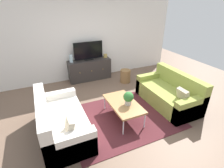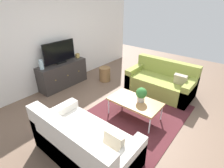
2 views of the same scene
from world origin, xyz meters
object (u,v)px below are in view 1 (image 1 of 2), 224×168
tv_console (90,70)px  mantel_clock (105,56)px  flat_screen_tv (88,51)px  glass_vase (71,59)px  potted_plant (128,98)px  wicker_basket (125,76)px  couch_left_side (59,123)px  couch_right_side (170,94)px  coffee_table (123,104)px

tv_console → mantel_clock: (0.59, 0.00, 0.42)m
tv_console → mantel_clock: 0.72m
flat_screen_tv → glass_vase: 0.62m
potted_plant → wicker_basket: (0.91, 1.81, -0.37)m
tv_console → potted_plant: bearing=-87.7°
couch_left_side → tv_console: (1.41, 2.37, 0.07)m
couch_left_side → potted_plant: couch_left_side is taller
potted_plant → wicker_basket: potted_plant is taller
couch_right_side → tv_console: (-1.47, 2.37, 0.07)m
couch_right_side → mantel_clock: (-0.87, 2.37, 0.48)m
glass_vase → couch_right_side: bearing=-49.1°
tv_console → flat_screen_tv: (0.00, 0.02, 0.65)m
flat_screen_tv → mantel_clock: bearing=-1.9°
potted_plant → glass_vase: glass_vase is taller
flat_screen_tv → mantel_clock: 0.64m
coffee_table → potted_plant: 0.23m
potted_plant → glass_vase: size_ratio=1.27×
flat_screen_tv → mantel_clock: (0.59, -0.02, -0.24)m
potted_plant → coffee_table: bearing=123.9°
flat_screen_tv → glass_vase: flat_screen_tv is taller
flat_screen_tv → tv_console: bearing=-90.0°
couch_right_side → coffee_table: 1.43m
coffee_table → flat_screen_tv: bearing=90.9°
couch_right_side → glass_vase: size_ratio=6.97×
couch_left_side → mantel_clock: size_ratio=13.16×
potted_plant → wicker_basket: 2.06m
couch_left_side → wicker_basket: 2.93m
couch_right_side → coffee_table: bearing=-177.9°
tv_console → mantel_clock: size_ratio=10.97×
couch_left_side → potted_plant: size_ratio=5.49×
flat_screen_tv → coffee_table: bearing=-89.1°
couch_left_side → wicker_basket: size_ratio=3.97×
glass_vase → wicker_basket: bearing=-24.1°
coffee_table → glass_vase: (-0.63, 2.43, 0.44)m
couch_right_side → mantel_clock: 2.58m
coffee_table → wicker_basket: size_ratio=2.54×
flat_screen_tv → glass_vase: size_ratio=3.95×
mantel_clock → wicker_basket: size_ratio=0.30×
couch_right_side → wicker_basket: couch_right_side is taller
couch_right_side → wicker_basket: (-0.45, 1.65, -0.07)m
coffee_table → mantel_clock: 2.52m
flat_screen_tv → couch_right_side: bearing=-58.5°
couch_right_side → potted_plant: 1.40m
coffee_table → tv_console: bearing=90.9°
potted_plant → tv_console: (-0.10, 2.52, -0.24)m
coffee_table → potted_plant: size_ratio=3.51×
couch_right_side → flat_screen_tv: bearing=121.5°
wicker_basket → potted_plant: bearing=-116.7°
coffee_table → potted_plant: potted_plant is taller
flat_screen_tv → glass_vase: bearing=-178.1°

